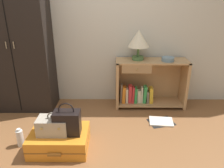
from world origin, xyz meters
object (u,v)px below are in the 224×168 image
bookshelf (147,84)px  train_case (53,125)px  suitcase_large (60,140)px  handbag (67,122)px  table_lamp (139,40)px  bowl (168,59)px  wardrobe (17,42)px  bottle (20,138)px  open_book_on_floor (161,122)px

bookshelf → train_case: bookshelf is taller
suitcase_large → handbag: handbag is taller
handbag → suitcase_large: bearing=167.5°
table_lamp → train_case: bearing=-132.3°
bowl → suitcase_large: bearing=-143.6°
wardrobe → table_lamp: (1.70, 0.07, 0.02)m
table_lamp → bottle: (-1.42, -1.04, -0.92)m
wardrobe → suitcase_large: 1.54m
bowl → open_book_on_floor: bowl is taller
bookshelf → train_case: 1.59m
table_lamp → bowl: 0.50m
train_case → bookshelf: bearing=43.1°
bookshelf → bottle: size_ratio=4.74×
train_case → open_book_on_floor: (1.30, 0.57, -0.30)m
wardrobe → train_case: 1.42m
bowl → suitcase_large: bowl is taller
bookshelf → suitcase_large: bearing=-136.1°
bowl → suitcase_large: size_ratio=0.28×
bookshelf → open_book_on_floor: 0.64m
suitcase_large → open_book_on_floor: suitcase_large is taller
bookshelf → bottle: bearing=-147.0°
bottle → open_book_on_floor: bearing=16.5°
handbag → bowl: bearing=39.3°
bookshelf → open_book_on_floor: size_ratio=2.72×
table_lamp → open_book_on_floor: table_lamp is taller
train_case → open_book_on_floor: bearing=23.6°
wardrobe → handbag: wardrobe is taller
bottle → table_lamp: bearing=36.3°
handbag → open_book_on_floor: handbag is taller
suitcase_large → handbag: 0.27m
open_book_on_floor → suitcase_large: bearing=-156.2°
suitcase_large → open_book_on_floor: size_ratio=1.66×
table_lamp → train_case: size_ratio=1.33×
suitcase_large → train_case: train_case is taller
suitcase_large → bottle: size_ratio=2.89×
table_lamp → wardrobe: bearing=-177.5°
suitcase_large → bottle: bottle is taller
bottle → bowl: bearing=27.8°
bowl → train_case: bearing=-144.1°
handbag → bottle: size_ratio=1.66×
bottle → open_book_on_floor: 1.79m
wardrobe → bottle: 1.35m
handbag → train_case: bearing=178.1°
open_book_on_floor → wardrobe: bearing=167.0°
suitcase_large → table_lamp: bearing=48.7°
table_lamp → suitcase_large: 1.71m
wardrobe → table_lamp: wardrobe is taller
bookshelf → suitcase_large: bookshelf is taller
wardrobe → open_book_on_floor: (1.99, -0.46, -1.00)m
bookshelf → train_case: size_ratio=3.24×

